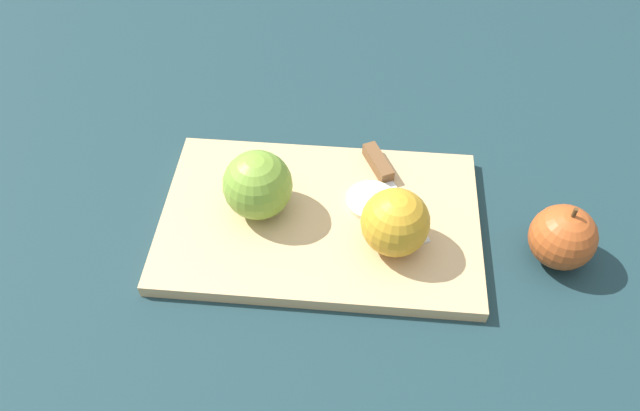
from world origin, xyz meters
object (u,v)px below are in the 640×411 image
(knife, at_px, (383,171))
(apple_half_right, at_px, (395,222))
(apple_whole, at_px, (563,237))
(apple_half_left, at_px, (257,185))

(knife, bearing_deg, apple_half_right, -18.72)
(knife, distance_m, apple_whole, 0.24)
(apple_half_left, distance_m, knife, 0.17)
(apple_half_right, distance_m, knife, 0.12)
(apple_half_left, xyz_separation_m, apple_whole, (0.36, -0.06, -0.02))
(apple_half_right, height_order, apple_whole, apple_half_right)
(knife, relative_size, apple_whole, 1.79)
(apple_whole, bearing_deg, knife, 150.66)
(knife, height_order, apple_whole, apple_whole)
(apple_half_right, xyz_separation_m, apple_whole, (0.20, -0.00, -0.02))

